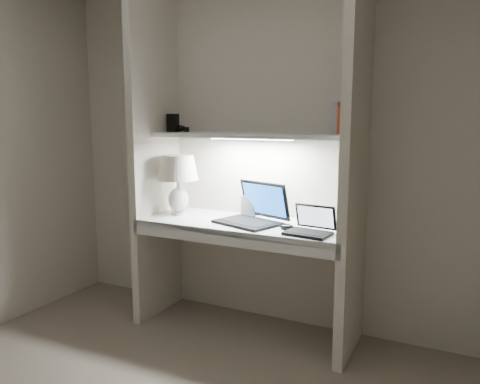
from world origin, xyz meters
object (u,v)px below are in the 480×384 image
Objects in this scene: laptop_netbook at (311,227)px; book_row at (349,119)px; laptop_main at (254,214)px; speaker at (250,205)px; table_lamp at (178,175)px.

book_row is (0.14, 0.27, 0.65)m from laptop_netbook.
laptop_netbook is 1.42× the size of book_row.
laptop_main reaches higher than speaker.
table_lamp is 1.08m from laptop_netbook.
book_row is at bearing 69.09° from laptop_netbook.
table_lamp is 1.50× the size of laptop_netbook.
book_row is at bearing -0.20° from speaker.
laptop_main is at bearing -165.77° from book_row.
speaker is at bearing 157.47° from laptop_netbook.
table_lamp reaches higher than laptop_netbook.
book_row is at bearing 33.00° from laptop_main.
laptop_main is (0.60, 0.00, -0.23)m from table_lamp.
laptop_main is 0.46m from laptop_netbook.
table_lamp reaches higher than speaker.
table_lamp is at bearing 179.97° from laptop_netbook.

